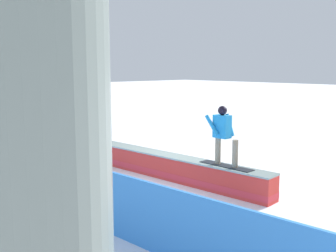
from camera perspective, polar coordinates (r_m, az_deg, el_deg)
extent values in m
plane|color=white|center=(11.03, 0.43, -7.48)|extent=(120.00, 120.00, 0.00)
cube|color=red|center=(10.95, 0.43, -5.93)|extent=(6.16, 1.00, 0.62)
cube|color=red|center=(10.99, 0.43, -6.70)|extent=(6.17, 1.01, 0.15)
cube|color=gray|center=(10.87, 0.43, -4.25)|extent=(6.16, 1.06, 0.04)
cube|color=black|center=(9.78, 8.25, -5.61)|extent=(1.45, 0.34, 0.01)
cylinder|color=gray|center=(9.86, 7.11, -3.47)|extent=(0.14, 0.14, 0.66)
cylinder|color=gray|center=(9.55, 9.51, -3.91)|extent=(0.14, 0.14, 0.66)
cube|color=#208BD1|center=(9.68, 7.69, -0.06)|extent=(0.41, 0.25, 0.55)
sphere|color=black|center=(9.64, 7.74, 2.20)|extent=(0.22, 0.22, 0.22)
cylinder|color=#208BD1|center=(9.67, 6.25, 0.11)|extent=(0.41, 0.10, 0.49)
cylinder|color=#208BD1|center=(9.75, 8.76, 0.13)|extent=(0.27, 0.10, 0.55)
cube|color=#3687EB|center=(8.98, -16.06, -7.64)|extent=(13.12, 1.17, 1.17)
cylinder|color=#262628|center=(13.98, -9.69, -0.78)|extent=(0.10, 0.10, 1.63)
cube|color=red|center=(13.86, -9.79, 3.16)|extent=(0.40, 0.04, 0.30)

